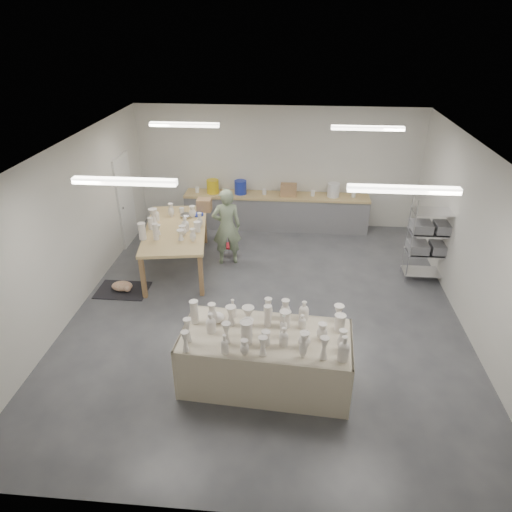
# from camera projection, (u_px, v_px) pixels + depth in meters

# --- Properties ---
(room) EXTENTS (8.00, 8.02, 3.00)m
(room) POSITION_uv_depth(u_px,v_px,m) (261.00, 204.00, 7.68)
(room) COLOR #424449
(room) RESTS_ON ground
(back_counter) EXTENTS (4.60, 0.60, 1.24)m
(back_counter) POSITION_uv_depth(u_px,v_px,m) (276.00, 210.00, 11.57)
(back_counter) COLOR tan
(back_counter) RESTS_ON ground
(wire_shelf) EXTENTS (0.88, 0.48, 1.80)m
(wire_shelf) POSITION_uv_depth(u_px,v_px,m) (431.00, 239.00, 9.12)
(wire_shelf) COLOR silver
(wire_shelf) RESTS_ON ground
(drying_table) EXTENTS (2.51, 1.31, 1.24)m
(drying_table) POSITION_uv_depth(u_px,v_px,m) (266.00, 357.00, 6.65)
(drying_table) COLOR olive
(drying_table) RESTS_ON ground
(work_table) EXTENTS (1.62, 2.65, 1.30)m
(work_table) POSITION_uv_depth(u_px,v_px,m) (177.00, 227.00, 9.59)
(work_table) COLOR tan
(work_table) RESTS_ON ground
(rug) EXTENTS (1.00, 0.70, 0.02)m
(rug) POSITION_uv_depth(u_px,v_px,m) (123.00, 290.00, 9.11)
(rug) COLOR black
(rug) RESTS_ON ground
(cat) EXTENTS (0.48, 0.38, 0.18)m
(cat) POSITION_uv_depth(u_px,v_px,m) (123.00, 286.00, 9.05)
(cat) COLOR white
(cat) RESTS_ON rug
(potter) EXTENTS (0.71, 0.55, 1.71)m
(potter) POSITION_uv_depth(u_px,v_px,m) (227.00, 227.00, 9.76)
(potter) COLOR #92A57F
(potter) RESTS_ON ground
(red_stool) EXTENTS (0.38, 0.38, 0.28)m
(red_stool) POSITION_uv_depth(u_px,v_px,m) (229.00, 247.00, 10.28)
(red_stool) COLOR red
(red_stool) RESTS_ON ground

